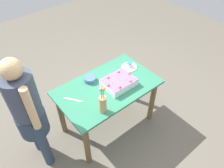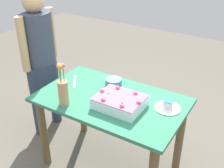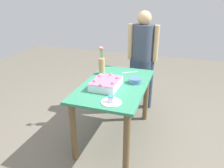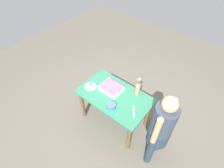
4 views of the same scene
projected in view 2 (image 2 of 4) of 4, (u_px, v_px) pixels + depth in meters
ground_plane at (111, 164)px, 2.67m from camera, size 8.00×8.00×0.00m
dining_table at (111, 113)px, 2.38m from camera, size 1.22×0.73×0.74m
sheet_cake at (120, 102)px, 2.18m from camera, size 0.37×0.29×0.11m
serving_plate_with_slice at (168, 107)px, 2.17m from camera, size 0.20×0.20×0.07m
cake_knife at (75, 82)px, 2.56m from camera, size 0.15×0.20×0.00m
flower_vase at (63, 90)px, 2.17m from camera, size 0.08×0.08×0.36m
fruit_bowl at (114, 82)px, 2.50m from camera, size 0.15×0.15×0.06m
person_standing at (40, 57)px, 2.77m from camera, size 0.31×0.45×1.49m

